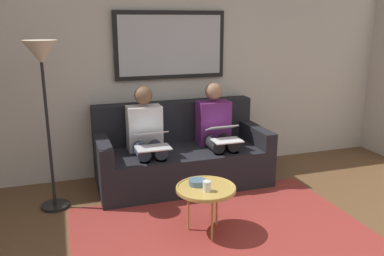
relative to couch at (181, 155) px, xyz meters
name	(u,v)px	position (x,y,z in m)	size (l,w,h in m)	color
wall_rear	(169,66)	(0.00, -0.48, 0.99)	(6.00, 0.12, 2.60)	beige
area_rug	(222,232)	(0.00, 1.27, -0.31)	(2.60, 1.80, 0.01)	maroon
couch	(181,155)	(0.00, 0.00, 0.00)	(1.93, 0.90, 0.90)	black
framed_mirror	(170,45)	(0.00, -0.39, 1.24)	(1.33, 0.05, 0.79)	black
coffee_table	(206,189)	(0.14, 1.22, 0.10)	(0.53, 0.53, 0.44)	tan
cup	(207,186)	(0.16, 1.29, 0.16)	(0.07, 0.07, 0.09)	silver
bowl	(197,182)	(0.19, 1.14, 0.14)	(0.15, 0.15, 0.05)	slate
person_left	(216,129)	(-0.41, 0.07, 0.30)	(0.38, 0.58, 1.14)	#66236B
laptop_white	(224,133)	(-0.41, 0.30, 0.31)	(0.32, 0.36, 0.16)	white
person_right	(146,136)	(0.41, 0.07, 0.30)	(0.38, 0.58, 1.14)	silver
laptop_silver	(151,140)	(0.41, 0.31, 0.32)	(0.36, 0.37, 0.16)	silver
standing_lamp	(42,72)	(1.41, 0.27, 1.06)	(0.32, 0.32, 1.66)	black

